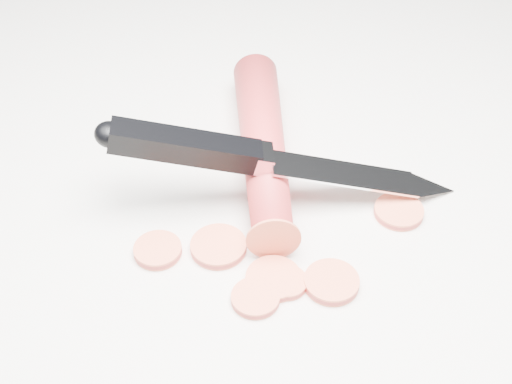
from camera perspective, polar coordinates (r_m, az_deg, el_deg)
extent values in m
plane|color=white|center=(0.55, 0.44, -2.02)|extent=(2.40, 2.40, 0.00)
cylinder|color=red|center=(0.58, 0.58, 3.78)|extent=(0.08, 0.21, 0.03)
cylinder|color=#F16341|center=(0.52, -3.03, -4.38)|extent=(0.04, 0.04, 0.01)
cylinder|color=#F16341|center=(0.50, 1.42, -6.96)|extent=(0.04, 0.04, 0.01)
cylinder|color=#F16341|center=(0.50, 6.06, -7.18)|extent=(0.04, 0.04, 0.01)
cylinder|color=#F16341|center=(0.50, 2.47, -7.24)|extent=(0.03, 0.03, 0.01)
cylinder|color=#F16341|center=(0.56, 11.36, -1.53)|extent=(0.04, 0.04, 0.01)
cylinder|color=#F16341|center=(0.52, -7.87, -4.63)|extent=(0.04, 0.04, 0.01)
cylinder|color=#F16341|center=(0.49, -0.05, -8.48)|extent=(0.03, 0.03, 0.01)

